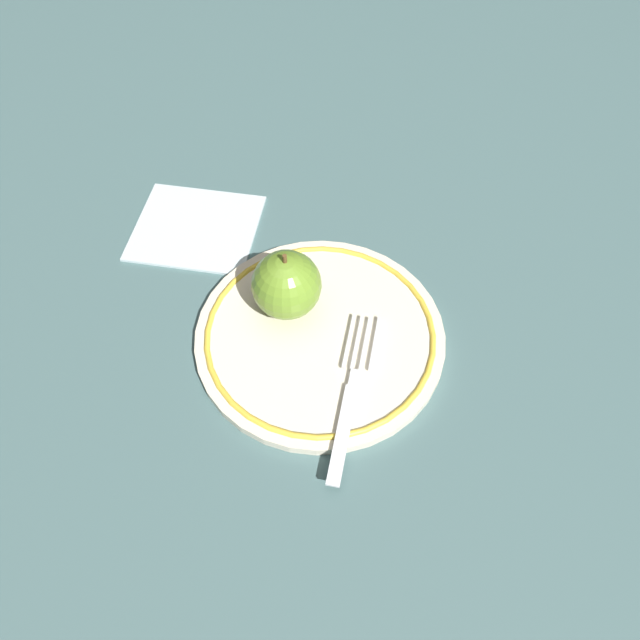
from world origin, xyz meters
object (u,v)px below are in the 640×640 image
Objects in this scene: plate at (320,335)px; napkin_folded at (196,227)px; apple_red_whole at (287,285)px; fork at (350,399)px.

napkin_folded is at bearing -11.87° from plate.
fork is at bearing 154.23° from apple_red_whole.
plate is 1.80× the size of napkin_folded.
apple_red_whole is at bearing -9.15° from plate.
plate is 0.06m from apple_red_whole.
fork is at bearing 144.89° from plate.
napkin_folded is at bearing 48.02° from fork.
plate is at bearing 31.20° from fork.
napkin_folded is (0.27, -0.09, -0.01)m from fork.
apple_red_whole is at bearing 40.53° from fork.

